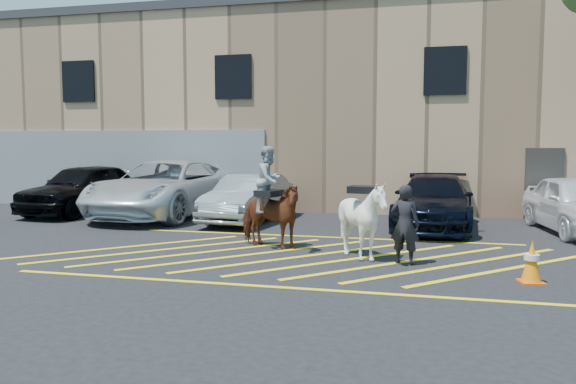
% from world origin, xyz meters
% --- Properties ---
extents(ground, '(90.00, 90.00, 0.00)m').
position_xyz_m(ground, '(0.00, 0.00, 0.00)').
color(ground, black).
rests_on(ground, ground).
extents(car_black_suv, '(2.49, 5.09, 1.67)m').
position_xyz_m(car_black_suv, '(-8.62, 5.04, 0.84)').
color(car_black_suv, black).
rests_on(car_black_suv, ground).
extents(car_white_pickup, '(3.40, 6.64, 1.79)m').
position_xyz_m(car_white_pickup, '(-5.62, 5.03, 0.90)').
color(car_white_pickup, silver).
rests_on(car_white_pickup, ground).
extents(car_silver_sedan, '(1.82, 4.38, 1.41)m').
position_xyz_m(car_silver_sedan, '(-2.66, 4.41, 0.70)').
color(car_silver_sedan, gray).
rests_on(car_silver_sedan, ground).
extents(car_blue_suv, '(2.35, 5.15, 1.46)m').
position_xyz_m(car_blue_suv, '(2.71, 4.48, 0.73)').
color(car_blue_suv, black).
rests_on(car_blue_suv, ground).
extents(handler, '(0.64, 0.50, 1.56)m').
position_xyz_m(handler, '(2.09, -0.50, 0.78)').
color(handler, black).
rests_on(handler, ground).
extents(warehouse, '(32.42, 10.20, 7.30)m').
position_xyz_m(warehouse, '(-0.01, 11.99, 3.65)').
color(warehouse, tan).
rests_on(warehouse, ground).
extents(hatching_zone, '(12.60, 5.12, 0.01)m').
position_xyz_m(hatching_zone, '(-0.00, -0.30, 0.01)').
color(hatching_zone, yellow).
rests_on(hatching_zone, ground).
extents(mounted_bay, '(1.90, 1.32, 2.29)m').
position_xyz_m(mounted_bay, '(-0.91, 0.47, 0.93)').
color(mounted_bay, '#642C17').
rests_on(mounted_bay, ground).
extents(saddled_white, '(1.48, 1.61, 1.60)m').
position_xyz_m(saddled_white, '(1.25, -0.24, 0.81)').
color(saddled_white, white).
rests_on(saddled_white, ground).
extents(traffic_cone, '(0.45, 0.45, 0.73)m').
position_xyz_m(traffic_cone, '(4.23, -1.48, 0.37)').
color(traffic_cone, '#F05009').
rests_on(traffic_cone, ground).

